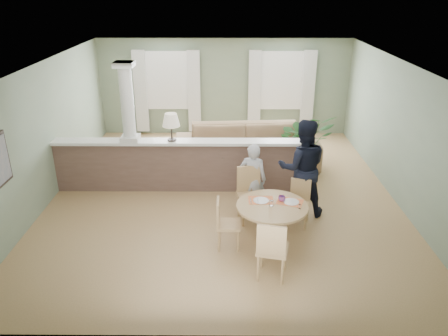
{
  "coord_description": "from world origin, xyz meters",
  "views": [
    {
      "loc": [
        0.07,
        -8.22,
        4.11
      ],
      "look_at": [
        0.02,
        -1.0,
        1.01
      ],
      "focal_mm": 35.0,
      "sensor_mm": 36.0,
      "label": 1
    }
  ],
  "objects_px": {
    "chair_near": "(272,248)",
    "houseplant": "(304,142)",
    "sofa": "(246,147)",
    "chair_far_man": "(299,200)",
    "dining_table": "(272,213)",
    "chair_far_boy": "(250,191)",
    "chair_side": "(224,222)",
    "man_person": "(302,168)",
    "child_person": "(253,179)"
  },
  "relations": [
    {
      "from": "child_person",
      "to": "dining_table",
      "type": "bearing_deg",
      "value": 118.37
    },
    {
      "from": "chair_near",
      "to": "houseplant",
      "type": "bearing_deg",
      "value": -92.4
    },
    {
      "from": "child_person",
      "to": "man_person",
      "type": "bearing_deg",
      "value": -165.92
    },
    {
      "from": "sofa",
      "to": "child_person",
      "type": "distance_m",
      "value": 2.29
    },
    {
      "from": "houseplant",
      "to": "child_person",
      "type": "distance_m",
      "value": 2.41
    },
    {
      "from": "dining_table",
      "to": "chair_far_boy",
      "type": "bearing_deg",
      "value": 111.56
    },
    {
      "from": "chair_near",
      "to": "child_person",
      "type": "xyz_separation_m",
      "value": [
        -0.17,
        2.04,
        0.16
      ]
    },
    {
      "from": "houseplant",
      "to": "man_person",
      "type": "height_order",
      "value": "man_person"
    },
    {
      "from": "houseplant",
      "to": "man_person",
      "type": "xyz_separation_m",
      "value": [
        -0.39,
        -2.04,
        0.23
      ]
    },
    {
      "from": "sofa",
      "to": "dining_table",
      "type": "bearing_deg",
      "value": -88.62
    },
    {
      "from": "chair_far_man",
      "to": "man_person",
      "type": "height_order",
      "value": "man_person"
    },
    {
      "from": "chair_far_boy",
      "to": "chair_side",
      "type": "bearing_deg",
      "value": -126.55
    },
    {
      "from": "houseplant",
      "to": "chair_near",
      "type": "relative_size",
      "value": 1.44
    },
    {
      "from": "dining_table",
      "to": "child_person",
      "type": "distance_m",
      "value": 1.09
    },
    {
      "from": "sofa",
      "to": "man_person",
      "type": "height_order",
      "value": "man_person"
    },
    {
      "from": "chair_side",
      "to": "man_person",
      "type": "relative_size",
      "value": 0.46
    },
    {
      "from": "chair_far_man",
      "to": "chair_side",
      "type": "relative_size",
      "value": 0.99
    },
    {
      "from": "sofa",
      "to": "chair_far_man",
      "type": "distance_m",
      "value": 2.82
    },
    {
      "from": "child_person",
      "to": "chair_far_man",
      "type": "bearing_deg",
      "value": 167.89
    },
    {
      "from": "chair_side",
      "to": "child_person",
      "type": "relative_size",
      "value": 0.61
    },
    {
      "from": "child_person",
      "to": "chair_near",
      "type": "bearing_deg",
      "value": 108.88
    },
    {
      "from": "sofa",
      "to": "chair_side",
      "type": "distance_m",
      "value": 3.49
    },
    {
      "from": "chair_near",
      "to": "chair_side",
      "type": "height_order",
      "value": "chair_near"
    },
    {
      "from": "chair_side",
      "to": "child_person",
      "type": "xyz_separation_m",
      "value": [
        0.52,
        1.18,
        0.23
      ]
    },
    {
      "from": "chair_far_boy",
      "to": "child_person",
      "type": "bearing_deg",
      "value": 63.56
    },
    {
      "from": "sofa",
      "to": "chair_far_boy",
      "type": "bearing_deg",
      "value": -94.48
    },
    {
      "from": "dining_table",
      "to": "chair_far_boy",
      "type": "relative_size",
      "value": 1.18
    },
    {
      "from": "sofa",
      "to": "chair_far_man",
      "type": "height_order",
      "value": "sofa"
    },
    {
      "from": "dining_table",
      "to": "chair_far_boy",
      "type": "distance_m",
      "value": 0.9
    },
    {
      "from": "houseplant",
      "to": "man_person",
      "type": "relative_size",
      "value": 0.76
    },
    {
      "from": "houseplant",
      "to": "chair_far_boy",
      "type": "distance_m",
      "value": 2.64
    },
    {
      "from": "chair_far_boy",
      "to": "man_person",
      "type": "relative_size",
      "value": 0.54
    },
    {
      "from": "chair_near",
      "to": "chair_side",
      "type": "distance_m",
      "value": 1.11
    },
    {
      "from": "chair_far_boy",
      "to": "chair_near",
      "type": "bearing_deg",
      "value": -93.59
    },
    {
      "from": "dining_table",
      "to": "man_person",
      "type": "distance_m",
      "value": 1.28
    },
    {
      "from": "chair_near",
      "to": "child_person",
      "type": "bearing_deg",
      "value": -72.18
    },
    {
      "from": "dining_table",
      "to": "chair_far_man",
      "type": "relative_size",
      "value": 1.41
    },
    {
      "from": "chair_far_man",
      "to": "chair_side",
      "type": "xyz_separation_m",
      "value": [
        -1.35,
        -0.77,
        0.01
      ]
    },
    {
      "from": "chair_side",
      "to": "dining_table",
      "type": "bearing_deg",
      "value": -80.34
    },
    {
      "from": "houseplant",
      "to": "dining_table",
      "type": "height_order",
      "value": "houseplant"
    },
    {
      "from": "chair_near",
      "to": "sofa",
      "type": "bearing_deg",
      "value": -74.38
    },
    {
      "from": "chair_near",
      "to": "man_person",
      "type": "distance_m",
      "value": 2.21
    },
    {
      "from": "chair_side",
      "to": "chair_far_boy",
      "type": "bearing_deg",
      "value": -25.06
    },
    {
      "from": "chair_far_boy",
      "to": "houseplant",
      "type": "bearing_deg",
      "value": 48.09
    },
    {
      "from": "chair_far_man",
      "to": "chair_near",
      "type": "bearing_deg",
      "value": -95.02
    },
    {
      "from": "sofa",
      "to": "chair_near",
      "type": "height_order",
      "value": "chair_near"
    },
    {
      "from": "dining_table",
      "to": "chair_side",
      "type": "xyz_separation_m",
      "value": [
        -0.79,
        -0.13,
        -0.1
      ]
    },
    {
      "from": "dining_table",
      "to": "chair_near",
      "type": "bearing_deg",
      "value": -95.52
    },
    {
      "from": "houseplant",
      "to": "child_person",
      "type": "xyz_separation_m",
      "value": [
        -1.3,
        -2.04,
        -0.0
      ]
    },
    {
      "from": "sofa",
      "to": "chair_far_man",
      "type": "xyz_separation_m",
      "value": [
        0.85,
        -2.68,
        -0.02
      ]
    }
  ]
}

